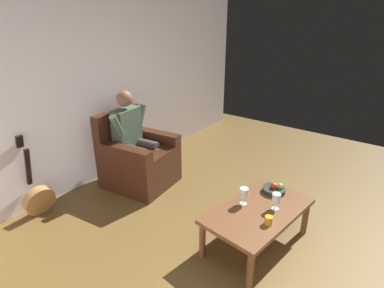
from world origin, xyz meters
TOP-DOWN VIEW (x-y plane):
  - ground_plane at (0.00, 0.00)m, footprint 7.40×7.40m
  - wall_back at (0.00, -2.95)m, footprint 6.56×0.06m
  - armchair at (-0.28, -2.38)m, footprint 0.86×0.91m
  - person_seated at (-0.28, -2.41)m, footprint 0.66×0.58m
  - coffee_table at (-0.13, -0.56)m, footprint 1.15×0.76m
  - guitar at (0.90, -2.75)m, footprint 0.34×0.28m
  - wine_glass_near at (-0.12, -0.72)m, footprint 0.08×0.08m
  - wine_glass_far at (-0.23, -0.43)m, footprint 0.08×0.08m
  - fruit_bowl at (-0.51, -0.57)m, footprint 0.23×0.23m
  - candle_jar at (0.02, -0.39)m, footprint 0.07×0.07m

SIDE VIEW (x-z plane):
  - ground_plane at x=0.00m, z-range 0.00..0.00m
  - guitar at x=0.90m, z-range -0.26..0.67m
  - armchair at x=-0.28m, z-range -0.15..0.83m
  - coffee_table at x=-0.13m, z-range 0.15..0.56m
  - fruit_bowl at x=-0.51m, z-range 0.39..0.50m
  - candle_jar at x=0.02m, z-range 0.41..0.48m
  - wine_glass_far at x=-0.23m, z-range 0.44..0.60m
  - wine_glass_near at x=-0.12m, z-range 0.44..0.62m
  - person_seated at x=-0.28m, z-range 0.05..1.30m
  - wall_back at x=0.00m, z-range 0.00..2.57m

